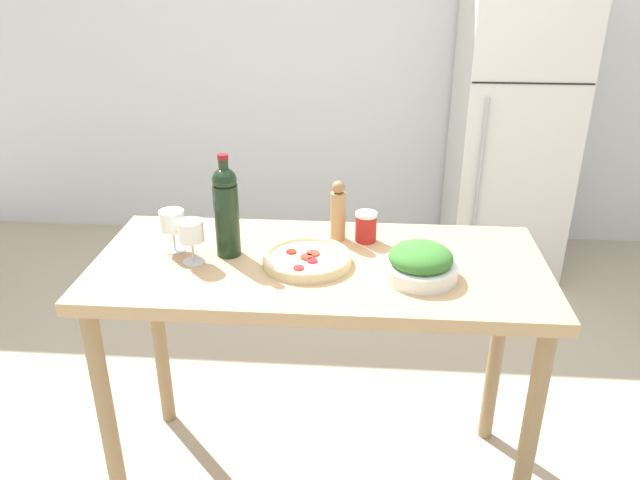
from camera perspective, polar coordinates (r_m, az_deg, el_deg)
name	(u,v)px	position (r m, az deg, el deg)	size (l,w,h in m)	color
ground_plane	(319,473)	(2.56, -0.06, -20.56)	(14.00, 14.00, 0.00)	#BCAD93
wall_back	(347,42)	(4.12, 2.49, 17.67)	(6.40, 0.08, 2.60)	silver
refrigerator	(510,135)	(3.90, 16.98, 9.21)	(0.63, 0.74, 1.67)	silver
prep_counter	(319,293)	(2.06, -0.07, -4.84)	(1.45, 0.65, 0.92)	tan
wine_bottle	(226,209)	(2.01, -8.56, 2.78)	(0.08, 0.08, 0.34)	black
wine_glass_near	(191,233)	(2.00, -11.70, 0.61)	(0.08, 0.08, 0.14)	silver
wine_glass_far	(172,222)	(2.09, -13.36, 1.60)	(0.08, 0.08, 0.14)	silver
pepper_mill	(338,212)	(2.12, 1.66, 2.60)	(0.05, 0.05, 0.21)	#AD7F51
salad_bowl	(420,263)	(1.91, 9.16, -2.08)	(0.23, 0.23, 0.11)	white
homemade_pizza	(307,258)	(1.98, -1.21, -1.70)	(0.28, 0.28, 0.04)	beige
salt_canister	(366,227)	(2.13, 4.22, 1.22)	(0.07, 0.07, 0.10)	#B2231E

